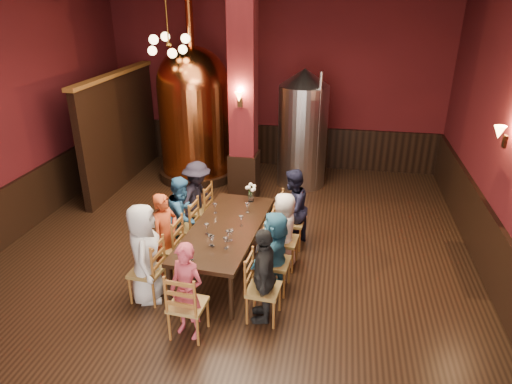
% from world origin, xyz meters
% --- Properties ---
extents(room, '(10.00, 10.02, 4.50)m').
position_xyz_m(room, '(0.00, 0.00, 2.25)').
color(room, black).
rests_on(room, ground).
extents(wainscot_right, '(0.08, 9.90, 1.00)m').
position_xyz_m(wainscot_right, '(3.96, 0.00, 0.50)').
color(wainscot_right, black).
rests_on(wainscot_right, ground).
extents(wainscot_back, '(7.90, 0.08, 1.00)m').
position_xyz_m(wainscot_back, '(0.00, 4.96, 0.50)').
color(wainscot_back, black).
rests_on(wainscot_back, ground).
extents(column, '(0.58, 0.58, 4.50)m').
position_xyz_m(column, '(-0.30, 2.80, 2.25)').
color(column, '#4B1014').
rests_on(column, ground).
extents(partition, '(0.22, 3.50, 2.40)m').
position_xyz_m(partition, '(-3.20, 3.20, 1.20)').
color(partition, black).
rests_on(partition, ground).
extents(pendant_cluster, '(0.90, 0.90, 1.70)m').
position_xyz_m(pendant_cluster, '(-1.80, 2.90, 3.10)').
color(pendant_cluster, '#A57226').
rests_on(pendant_cluster, room).
extents(sconce_wall, '(0.20, 0.20, 0.36)m').
position_xyz_m(sconce_wall, '(3.90, 0.80, 2.20)').
color(sconce_wall, black).
rests_on(sconce_wall, room).
extents(sconce_column, '(0.20, 0.20, 0.36)m').
position_xyz_m(sconce_column, '(-0.30, 2.50, 2.20)').
color(sconce_column, black).
rests_on(sconce_column, column).
extents(dining_table, '(1.17, 2.46, 0.75)m').
position_xyz_m(dining_table, '(-0.01, 0.07, 0.69)').
color(dining_table, black).
rests_on(dining_table, ground).
extents(chair_0, '(0.49, 0.49, 0.92)m').
position_xyz_m(chair_0, '(-0.93, -0.87, 0.46)').
color(chair_0, '#945525').
rests_on(chair_0, ground).
extents(person_0, '(0.66, 0.83, 1.48)m').
position_xyz_m(person_0, '(-0.93, -0.87, 0.74)').
color(person_0, silver).
rests_on(person_0, ground).
extents(chair_1, '(0.49, 0.49, 0.92)m').
position_xyz_m(chair_1, '(-0.88, -0.20, 0.46)').
color(chair_1, '#945525').
rests_on(chair_1, ground).
extents(person_1, '(0.48, 0.57, 1.35)m').
position_xyz_m(person_1, '(-0.88, -0.20, 0.67)').
color(person_1, '#B2411E').
rests_on(person_1, ground).
extents(chair_2, '(0.49, 0.49, 0.92)m').
position_xyz_m(chair_2, '(-0.83, 0.46, 0.46)').
color(chair_2, '#945525').
rests_on(chair_2, ground).
extents(person_2, '(0.38, 0.68, 1.35)m').
position_xyz_m(person_2, '(-0.83, 0.46, 0.68)').
color(person_2, '#295C8B').
rests_on(person_2, ground).
extents(chair_3, '(0.49, 0.49, 0.92)m').
position_xyz_m(chair_3, '(-0.79, 1.12, 0.46)').
color(chair_3, '#945525').
rests_on(chair_3, ground).
extents(person_3, '(0.69, 0.98, 1.37)m').
position_xyz_m(person_3, '(-0.79, 1.12, 0.69)').
color(person_3, black).
rests_on(person_3, ground).
extents(chair_4, '(0.49, 0.49, 0.92)m').
position_xyz_m(chair_4, '(0.77, -0.99, 0.46)').
color(chair_4, '#945525').
rests_on(chair_4, ground).
extents(person_4, '(0.42, 0.83, 1.36)m').
position_xyz_m(person_4, '(0.77, -0.99, 0.68)').
color(person_4, black).
rests_on(person_4, ground).
extents(chair_5, '(0.49, 0.49, 0.92)m').
position_xyz_m(chair_5, '(0.81, -0.32, 0.46)').
color(chair_5, '#945525').
rests_on(chair_5, ground).
extents(person_5, '(0.61, 1.22, 1.26)m').
position_xyz_m(person_5, '(0.81, -0.32, 0.63)').
color(person_5, teal).
rests_on(person_5, ground).
extents(chair_6, '(0.49, 0.49, 0.92)m').
position_xyz_m(chair_6, '(0.86, 0.34, 0.46)').
color(chair_6, '#945525').
rests_on(chair_6, ground).
extents(person_6, '(0.41, 0.62, 1.26)m').
position_xyz_m(person_6, '(0.86, 0.34, 0.63)').
color(person_6, white).
rests_on(person_6, ground).
extents(chair_7, '(0.49, 0.49, 0.92)m').
position_xyz_m(chair_7, '(0.91, 1.00, 0.46)').
color(chair_7, '#945525').
rests_on(chair_7, ground).
extents(person_7, '(0.56, 0.75, 1.39)m').
position_xyz_m(person_7, '(0.91, 1.00, 0.70)').
color(person_7, black).
rests_on(person_7, ground).
extents(chair_8, '(0.49, 0.49, 0.92)m').
position_xyz_m(chair_8, '(-0.12, -1.48, 0.46)').
color(chair_8, '#945525').
rests_on(chair_8, ground).
extents(person_8, '(0.55, 0.44, 1.31)m').
position_xyz_m(person_8, '(-0.12, -1.48, 0.65)').
color(person_8, '#B13B4A').
rests_on(person_8, ground).
extents(copper_kettle, '(1.80, 1.80, 4.24)m').
position_xyz_m(copper_kettle, '(-1.65, 3.81, 1.55)').
color(copper_kettle, black).
rests_on(copper_kettle, ground).
extents(steel_vessel, '(1.37, 1.37, 2.59)m').
position_xyz_m(steel_vessel, '(0.81, 3.79, 1.30)').
color(steel_vessel, '#B2B2B7').
rests_on(steel_vessel, ground).
extents(rose_vase, '(0.19, 0.19, 0.33)m').
position_xyz_m(rose_vase, '(0.19, 1.06, 0.96)').
color(rose_vase, white).
rests_on(rose_vase, dining_table).
extents(wine_glass_0, '(0.07, 0.07, 0.17)m').
position_xyz_m(wine_glass_0, '(-0.08, -0.51, 0.83)').
color(wine_glass_0, white).
rests_on(wine_glass_0, dining_table).
extents(wine_glass_1, '(0.07, 0.07, 0.17)m').
position_xyz_m(wine_glass_1, '(0.22, 0.62, 0.83)').
color(wine_glass_1, white).
rests_on(wine_glass_1, dining_table).
extents(wine_glass_2, '(0.07, 0.07, 0.17)m').
position_xyz_m(wine_glass_2, '(0.13, -0.34, 0.83)').
color(wine_glass_2, white).
rests_on(wine_glass_2, dining_table).
extents(wine_glass_3, '(0.07, 0.07, 0.17)m').
position_xyz_m(wine_glass_3, '(0.17, -0.31, 0.83)').
color(wine_glass_3, white).
rests_on(wine_glass_3, dining_table).
extents(wine_glass_4, '(0.07, 0.07, 0.17)m').
position_xyz_m(wine_glass_4, '(-0.23, -0.91, 0.83)').
color(wine_glass_4, white).
rests_on(wine_glass_4, dining_table).
extents(wine_glass_5, '(0.07, 0.07, 0.17)m').
position_xyz_m(wine_glass_5, '(-0.29, 0.50, 0.83)').
color(wine_glass_5, white).
rests_on(wine_glass_5, dining_table).
extents(wine_glass_6, '(0.07, 0.07, 0.17)m').
position_xyz_m(wine_glass_6, '(0.15, -0.55, 0.83)').
color(wine_glass_6, white).
rests_on(wine_glass_6, dining_table).
extents(wine_glass_7, '(0.07, 0.07, 0.17)m').
position_xyz_m(wine_glass_7, '(-0.05, -0.53, 0.83)').
color(wine_glass_7, white).
rests_on(wine_glass_7, dining_table).
extents(wine_glass_8, '(0.07, 0.07, 0.17)m').
position_xyz_m(wine_glass_8, '(0.22, 0.15, 0.83)').
color(wine_glass_8, white).
rests_on(wine_glass_8, dining_table).
extents(wine_glass_9, '(0.07, 0.07, 0.17)m').
position_xyz_m(wine_glass_9, '(-0.23, -0.20, 0.83)').
color(wine_glass_9, white).
rests_on(wine_glass_9, dining_table).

